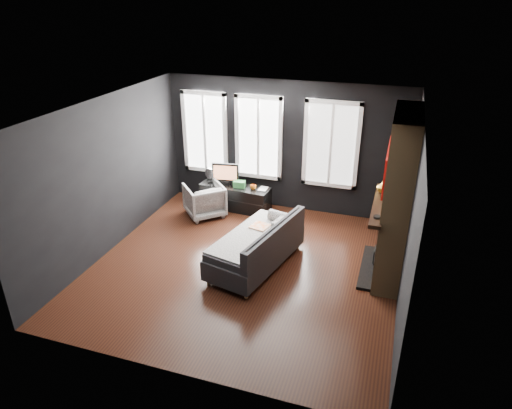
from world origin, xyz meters
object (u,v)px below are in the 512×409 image
(monitor, at_px, (225,172))
(sofa, at_px, (256,244))
(mug, at_px, (253,186))
(mantel_vase, at_px, (382,187))
(armchair, at_px, (204,199))
(book, at_px, (259,184))
(media_console, at_px, (235,197))

(monitor, bearing_deg, sofa, -64.58)
(mug, bearing_deg, mantel_vase, -21.23)
(armchair, xyz_separation_m, book, (1.01, 0.52, 0.26))
(media_console, xyz_separation_m, monitor, (-0.23, 0.05, 0.52))
(monitor, xyz_separation_m, book, (0.76, -0.04, -0.14))
(sofa, bearing_deg, book, 119.50)
(armchair, height_order, mug, armchair)
(media_console, relative_size, mantel_vase, 7.69)
(armchair, bearing_deg, media_console, -176.68)
(armchair, bearing_deg, sofa, 94.36)
(media_console, xyz_separation_m, book, (0.53, 0.01, 0.38))
(mantel_vase, bearing_deg, book, 156.73)
(media_console, bearing_deg, book, 6.80)
(sofa, relative_size, book, 8.24)
(media_console, relative_size, mug, 12.19)
(armchair, xyz_separation_m, mug, (0.91, 0.46, 0.20))
(sofa, bearing_deg, media_console, 132.55)
(media_console, height_order, book, book)
(book, bearing_deg, media_console, -178.48)
(sofa, relative_size, media_console, 1.28)
(mug, bearing_deg, monitor, 171.23)
(monitor, bearing_deg, mug, -16.72)
(sofa, height_order, mug, sofa)
(sofa, xyz_separation_m, armchair, (-1.60, 1.48, -0.04))
(monitor, height_order, mantel_vase, mantel_vase)
(book, bearing_deg, mug, -150.83)
(sofa, height_order, armchair, sofa)
(monitor, bearing_deg, armchair, -122.48)
(armchair, bearing_deg, mantel_vase, 128.27)
(mug, relative_size, mantel_vase, 0.63)
(armchair, height_order, book, book)
(monitor, relative_size, mantel_vase, 2.95)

